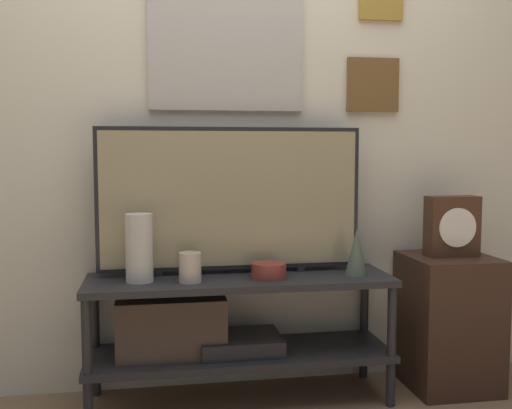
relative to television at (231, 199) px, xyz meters
name	(u,v)px	position (x,y,z in m)	size (l,w,h in m)	color
wall_back	(232,98)	(0.03, 0.16, 0.46)	(6.40, 0.08, 2.70)	beige
media_console	(214,324)	(-0.09, -0.09, -0.54)	(1.34, 0.40, 0.56)	#232326
television	(231,199)	(0.00, 0.00, 0.00)	(1.18, 0.05, 0.66)	black
vase_tall_ceramic	(139,248)	(-0.40, -0.11, -0.19)	(0.12, 0.12, 0.29)	beige
vase_wide_bowl	(269,270)	(0.15, -0.13, -0.30)	(0.15, 0.15, 0.07)	brown
vase_slim_bronze	(356,252)	(0.55, -0.13, -0.23)	(0.10, 0.10, 0.21)	#4C5647
candle_jar	(190,267)	(-0.19, -0.16, -0.27)	(0.09, 0.09, 0.13)	#C1B29E
side_table	(448,321)	(1.02, -0.09, -0.59)	(0.39, 0.40, 0.62)	#382319
mantel_clock	(452,226)	(1.03, -0.08, -0.14)	(0.24, 0.11, 0.28)	#422819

